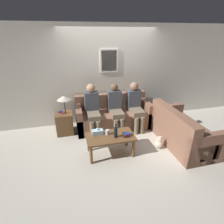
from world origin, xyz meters
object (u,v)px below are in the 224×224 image
object	(u,v)px
couch_side	(181,132)
person_left	(92,107)
drinking_glass	(107,132)
teddy_bear	(159,143)
couch_main	(113,116)
person_middle	(115,106)
person_right	(135,104)
coffee_table	(110,139)
wine_bottle	(116,132)

from	to	relation	value
couch_side	person_left	bearing A→B (deg)	60.81
drinking_glass	teddy_bear	world-z (taller)	drinking_glass
couch_main	person_middle	bearing A→B (deg)	-84.96
couch_main	person_right	xyz separation A→B (m)	(0.54, -0.20, 0.36)
person_middle	drinking_glass	bearing A→B (deg)	-114.41
couch_side	person_middle	xyz separation A→B (m)	(-1.28, 1.01, 0.35)
couch_main	couch_side	distance (m)	1.77
coffee_table	person_left	bearing A→B (deg)	101.81
couch_side	wine_bottle	distance (m)	1.58
couch_main	teddy_bear	size ratio (longest dim) A/B	6.73
person_left	couch_main	bearing A→B (deg)	16.25
couch_side	person_left	size ratio (longest dim) A/B	1.27
drinking_glass	person_middle	size ratio (longest dim) A/B	0.09
coffee_table	person_right	xyz separation A→B (m)	(0.90, 0.98, 0.29)
person_middle	teddy_bear	distance (m)	1.38
couch_main	person_left	xyz separation A→B (m)	(-0.57, -0.17, 0.37)
wine_bottle	person_left	xyz separation A→B (m)	(-0.30, 1.09, 0.12)
person_left	person_middle	bearing A→B (deg)	-2.65
coffee_table	wine_bottle	size ratio (longest dim) A/B	3.23
person_middle	couch_side	bearing A→B (deg)	-38.36
couch_main	coffee_table	distance (m)	1.23
couch_side	wine_bottle	size ratio (longest dim) A/B	5.19
coffee_table	person_middle	xyz separation A→B (m)	(0.37, 0.99, 0.28)
teddy_bear	wine_bottle	bearing A→B (deg)	-179.01
couch_side	coffee_table	distance (m)	1.65
drinking_glass	person_middle	distance (m)	1.03
drinking_glass	coffee_table	bearing A→B (deg)	-53.09
teddy_bear	coffee_table	bearing A→B (deg)	177.16
wine_bottle	person_right	world-z (taller)	person_right
wine_bottle	person_middle	bearing A→B (deg)	75.29
couch_main	drinking_glass	world-z (taller)	couch_main
coffee_table	wine_bottle	distance (m)	0.22
couch_side	drinking_glass	xyz separation A→B (m)	(-1.70, 0.09, 0.19)
wine_bottle	drinking_glass	xyz separation A→B (m)	(-0.14, 0.14, -0.06)
person_left	teddy_bear	distance (m)	1.78
person_right	teddy_bear	xyz separation A→B (m)	(0.20, -1.03, -0.54)
person_right	person_middle	bearing A→B (deg)	178.75
person_middle	teddy_bear	size ratio (longest dim) A/B	4.20
drinking_glass	person_right	size ratio (longest dim) A/B	0.09
coffee_table	person_left	world-z (taller)	person_left
couch_main	person_left	bearing A→B (deg)	-163.75
couch_main	person_middle	size ratio (longest dim) A/B	1.60
person_right	teddy_bear	world-z (taller)	person_right
coffee_table	drinking_glass	size ratio (longest dim) A/B	9.26
person_middle	teddy_bear	bearing A→B (deg)	-55.06
drinking_glass	person_right	world-z (taller)	person_right
couch_side	drinking_glass	bearing A→B (deg)	86.93
couch_main	couch_side	size ratio (longest dim) A/B	1.23
coffee_table	teddy_bear	size ratio (longest dim) A/B	3.40
couch_main	coffee_table	bearing A→B (deg)	-106.70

